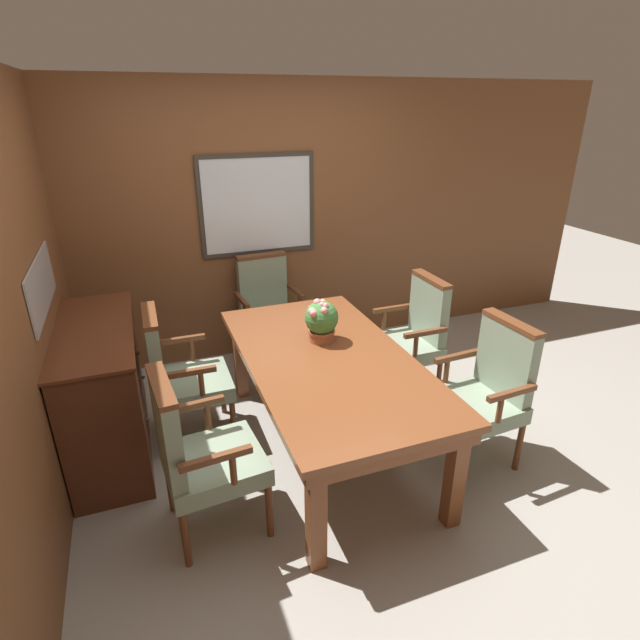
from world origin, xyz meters
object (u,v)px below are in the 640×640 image
object	(u,v)px
dining_table	(328,369)
chair_right_near	(486,389)
chair_left_near	(198,451)
chair_left_far	(179,372)
chair_right_far	(412,333)
chair_head_far	(268,307)
sideboard_cabinet	(105,391)
potted_plant	(321,320)

from	to	relation	value
dining_table	chair_right_near	bearing A→B (deg)	-25.80
chair_left_near	chair_left_far	world-z (taller)	same
dining_table	chair_left_far	size ratio (longest dim) A/B	2.00
chair_right_far	chair_head_far	world-z (taller)	same
dining_table	chair_left_far	xyz separation A→B (m)	(-0.92, 0.48, -0.10)
chair_left_far	sideboard_cabinet	bearing A→B (deg)	83.98
chair_right_near	chair_right_far	size ratio (longest dim) A/B	1.00
chair_left_near	sideboard_cabinet	xyz separation A→B (m)	(-0.49, 0.96, -0.07)
chair_left_near	chair_left_far	bearing A→B (deg)	-4.95
chair_head_far	chair_left_far	xyz separation A→B (m)	(-0.89, -0.94, 0.00)
chair_right_far	chair_left_far	distance (m)	1.83
dining_table	chair_head_far	size ratio (longest dim) A/B	2.00
chair_left_near	sideboard_cabinet	world-z (taller)	chair_left_near
chair_right_far	potted_plant	distance (m)	0.96
chair_right_far	chair_left_far	size ratio (longest dim) A/B	1.00
chair_left_near	dining_table	bearing A→B (deg)	-69.92
chair_left_near	potted_plant	xyz separation A→B (m)	(0.96, 0.67, 0.34)
chair_head_far	sideboard_cabinet	bearing A→B (deg)	-151.54
chair_right_far	chair_left_near	world-z (taller)	same
potted_plant	chair_left_far	bearing A→B (deg)	166.27
chair_head_far	chair_left_near	size ratio (longest dim) A/B	1.00
chair_right_near	potted_plant	world-z (taller)	potted_plant
chair_right_far	chair_head_far	distance (m)	1.34
chair_right_near	chair_left_far	bearing A→B (deg)	-120.21
chair_right_near	sideboard_cabinet	world-z (taller)	chair_right_near
potted_plant	sideboard_cabinet	world-z (taller)	potted_plant
dining_table	potted_plant	distance (m)	0.35
potted_plant	sideboard_cabinet	size ratio (longest dim) A/B	0.24
chair_left_near	chair_left_far	xyz separation A→B (m)	(-0.00, 0.91, 0.00)
chair_right_near	sideboard_cabinet	bearing A→B (deg)	-116.40
chair_head_far	chair_left_near	xyz separation A→B (m)	(-0.89, -1.85, 0.00)
potted_plant	sideboard_cabinet	bearing A→B (deg)	168.64
chair_left_far	chair_head_far	bearing A→B (deg)	-42.82
dining_table	chair_head_far	world-z (taller)	chair_head_far
chair_head_far	sideboard_cabinet	world-z (taller)	chair_head_far
chair_right_near	sideboard_cabinet	size ratio (longest dim) A/B	0.78
dining_table	chair_left_far	distance (m)	1.04
chair_right_far	sideboard_cabinet	xyz separation A→B (m)	(-2.31, 0.07, -0.07)
chair_right_near	dining_table	bearing A→B (deg)	-119.37
chair_right_far	sideboard_cabinet	distance (m)	2.32
chair_right_near	chair_right_far	world-z (taller)	same
chair_right_far	chair_left_near	distance (m)	2.03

